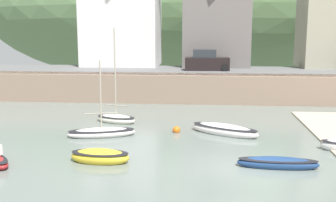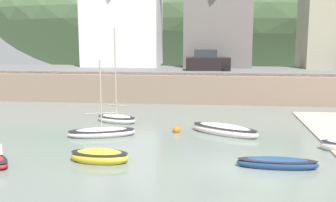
# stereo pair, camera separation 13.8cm
# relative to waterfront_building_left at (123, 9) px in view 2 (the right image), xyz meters

# --- Properties ---
(quay_seawall) EXTENTS (48.00, 9.40, 2.40)m
(quay_seawall) POSITION_rel_waterfront_building_left_xyz_m (10.28, -7.70, -6.87)
(quay_seawall) COLOR gray
(quay_seawall) RESTS_ON ground
(hillside_backdrop) EXTENTS (80.00, 44.00, 26.77)m
(hillside_backdrop) POSITION_rel_waterfront_building_left_xyz_m (9.91, 30.00, 1.14)
(hillside_backdrop) COLOR #608151
(hillside_backdrop) RESTS_ON ground
(waterfront_building_left) EXTENTS (8.05, 6.04, 11.49)m
(waterfront_building_left) POSITION_rel_waterfront_building_left_xyz_m (0.00, 0.00, 0.00)
(waterfront_building_left) COLOR silver
(waterfront_building_left) RESTS_ON ground
(waterfront_building_centre) EXTENTS (6.98, 5.44, 10.76)m
(waterfront_building_centre) POSITION_rel_waterfront_building_left_xyz_m (9.83, 0.00, -0.36)
(waterfront_building_centre) COLOR slate
(waterfront_building_centre) RESTS_ON ground
(motorboat_with_cabin) EXTENTS (3.72, 1.08, 0.65)m
(motorboat_with_cabin) POSITION_rel_waterfront_building_left_xyz_m (12.14, -24.92, -8.02)
(motorboat_with_cabin) COLOR navy
(motorboat_with_cabin) RESTS_ON ground
(sailboat_far_left) EXTENTS (4.39, 3.19, 0.81)m
(sailboat_far_left) POSITION_rel_waterfront_building_left_xyz_m (9.98, -19.03, -7.98)
(sailboat_far_left) COLOR white
(sailboat_far_left) RESTS_ON ground
(sailboat_blue_trim) EXTENTS (2.94, 1.50, 0.81)m
(sailboat_blue_trim) POSITION_rel_waterfront_building_left_xyz_m (3.85, -24.83, -7.98)
(sailboat_blue_trim) COLOR gold
(sailboat_blue_trim) RESTS_ON ground
(dinghy_open_wooden) EXTENTS (4.18, 2.37, 4.61)m
(dinghy_open_wooden) POSITION_rel_waterfront_building_left_xyz_m (2.75, -20.13, -8.00)
(dinghy_open_wooden) COLOR silver
(dinghy_open_wooden) RESTS_ON ground
(sailboat_nearest_shore) EXTENTS (3.13, 2.17, 6.45)m
(sailboat_nearest_shore) POSITION_rel_waterfront_building_left_xyz_m (2.81, -16.39, -7.96)
(sailboat_nearest_shore) COLOR silver
(sailboat_nearest_shore) RESTS_ON ground
(parked_car_near_slipway) EXTENTS (4.18, 1.91, 1.95)m
(parked_car_near_slipway) POSITION_rel_waterfront_building_left_xyz_m (8.87, -4.50, -5.03)
(parked_car_near_slipway) COLOR black
(parked_car_near_slipway) RESTS_ON ground
(mooring_buoy) EXTENTS (0.48, 0.48, 0.48)m
(mooring_buoy) POSITION_rel_waterfront_building_left_xyz_m (7.08, -18.83, -8.09)
(mooring_buoy) COLOR orange
(mooring_buoy) RESTS_ON ground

